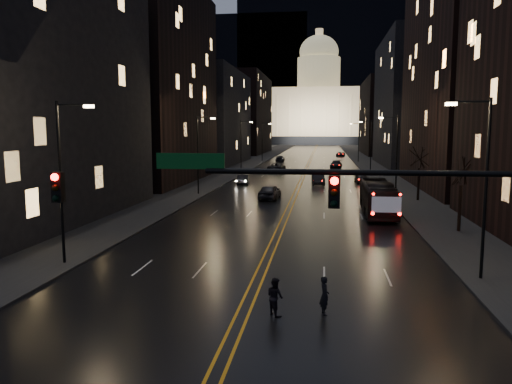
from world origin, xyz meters
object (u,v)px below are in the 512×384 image
at_px(oncoming_car_b, 243,179).
at_px(pedestrian_b, 275,297).
at_px(pedestrian_a, 324,296).
at_px(bus, 378,198).
at_px(receding_car_a, 318,179).
at_px(oncoming_car_a, 270,192).
at_px(traffic_signal, 415,210).

xyz_separation_m(oncoming_car_b, pedestrian_b, (8.92, -47.29, 0.08)).
bearing_deg(pedestrian_a, oncoming_car_b, -2.95).
height_order(bus, pedestrian_a, bus).
relative_size(bus, receding_car_a, 2.33).
distance_m(oncoming_car_b, pedestrian_a, 48.22).
height_order(bus, receding_car_a, bus).
bearing_deg(pedestrian_a, receding_car_a, -15.06).
xyz_separation_m(bus, pedestrian_b, (-6.66, -25.09, -0.70)).
bearing_deg(pedestrian_b, oncoming_car_a, -34.97).
relative_size(bus, pedestrian_b, 6.78).
xyz_separation_m(bus, receding_car_a, (-5.47, 23.38, -0.73)).
bearing_deg(bus, oncoming_car_b, 125.60).
relative_size(oncoming_car_a, receding_car_a, 1.06).
distance_m(oncoming_car_a, oncoming_car_b, 14.66).
height_order(oncoming_car_b, pedestrian_b, pedestrian_b).
relative_size(bus, oncoming_car_a, 2.20).
xyz_separation_m(traffic_signal, pedestrian_a, (-2.61, 4.41, -4.30)).
relative_size(oncoming_car_a, pedestrian_b, 3.08).
bearing_deg(traffic_signal, receding_car_a, 93.71).
relative_size(receding_car_a, pedestrian_a, 2.84).
distance_m(traffic_signal, bus, 29.47).
distance_m(traffic_signal, oncoming_car_b, 53.30).
height_order(bus, pedestrian_b, bus).
xyz_separation_m(bus, oncoming_car_b, (-15.57, 22.20, -0.78)).
relative_size(traffic_signal, bus, 1.63).
distance_m(bus, receding_car_a, 24.02).
relative_size(receding_car_a, pedestrian_b, 2.91).
xyz_separation_m(oncoming_car_a, pedestrian_b, (3.82, -33.55, -0.04)).
height_order(receding_car_a, pedestrian_b, pedestrian_b).
bearing_deg(oncoming_car_a, traffic_signal, 107.03).
bearing_deg(traffic_signal, pedestrian_a, 120.65).
height_order(traffic_signal, oncoming_car_b, traffic_signal).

